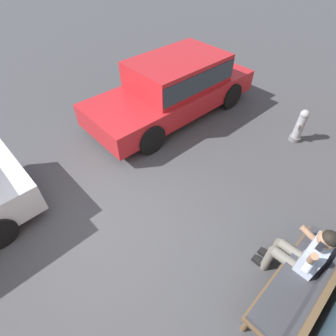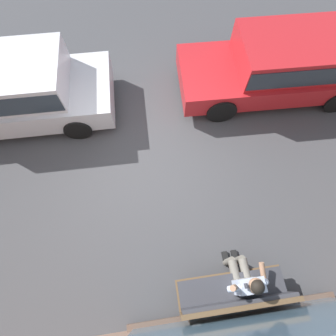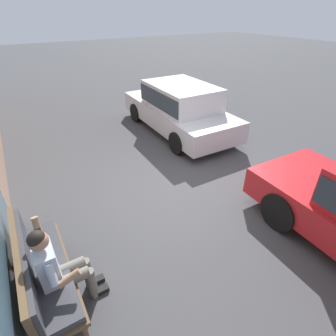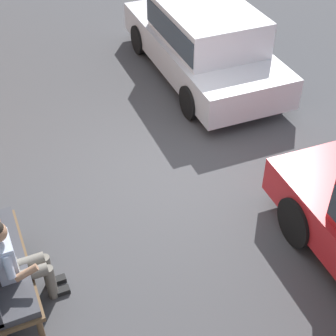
{
  "view_description": "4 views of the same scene",
  "coord_description": "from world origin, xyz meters",
  "px_view_note": "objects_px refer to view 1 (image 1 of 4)",
  "views": [
    {
      "loc": [
        0.91,
        2.6,
        3.91
      ],
      "look_at": [
        -1.2,
        0.45,
        0.92
      ],
      "focal_mm": 28.0,
      "sensor_mm": 36.0,
      "label": 1
    },
    {
      "loc": [
        -0.24,
        2.6,
        5.26
      ],
      "look_at": [
        -0.5,
        0.75,
        1.11
      ],
      "focal_mm": 28.0,
      "sensor_mm": 36.0,
      "label": 2
    },
    {
      "loc": [
        -3.94,
        2.6,
        3.41
      ],
      "look_at": [
        -0.68,
        0.63,
        1.05
      ],
      "focal_mm": 28.0,
      "sensor_mm": 36.0,
      "label": 3
    },
    {
      "loc": [
        -5.65,
        2.6,
        5.25
      ],
      "look_at": [
        -0.96,
        0.56,
        0.98
      ],
      "focal_mm": 55.0,
      "sensor_mm": 36.0,
      "label": 4
    }
  ],
  "objects_px": {
    "bench": "(309,282)",
    "fire_hydrant": "(300,126)",
    "person_on_phone": "(303,255)",
    "parked_car_near": "(175,85)"
  },
  "relations": [
    {
      "from": "person_on_phone",
      "to": "parked_car_near",
      "type": "xyz_separation_m",
      "value": [
        -1.99,
        -4.3,
        0.08
      ]
    },
    {
      "from": "fire_hydrant",
      "to": "parked_car_near",
      "type": "bearing_deg",
      "value": -66.99
    },
    {
      "from": "bench",
      "to": "parked_car_near",
      "type": "relative_size",
      "value": 0.4
    },
    {
      "from": "person_on_phone",
      "to": "parked_car_near",
      "type": "bearing_deg",
      "value": -114.82
    },
    {
      "from": "bench",
      "to": "fire_hydrant",
      "type": "distance_m",
      "value": 3.8
    },
    {
      "from": "person_on_phone",
      "to": "fire_hydrant",
      "type": "distance_m",
      "value": 3.53
    },
    {
      "from": "bench",
      "to": "fire_hydrant",
      "type": "relative_size",
      "value": 2.24
    },
    {
      "from": "bench",
      "to": "person_on_phone",
      "type": "relative_size",
      "value": 1.34
    },
    {
      "from": "bench",
      "to": "fire_hydrant",
      "type": "xyz_separation_m",
      "value": [
        -3.39,
        -1.7,
        -0.2
      ]
    },
    {
      "from": "parked_car_near",
      "to": "fire_hydrant",
      "type": "relative_size",
      "value": 5.62
    }
  ]
}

